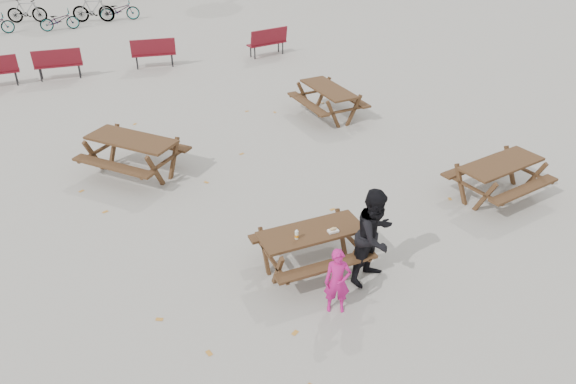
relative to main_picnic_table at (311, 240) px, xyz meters
name	(u,v)px	position (x,y,z in m)	size (l,w,h in m)	color
ground	(311,267)	(0.00, 0.00, -0.59)	(80.00, 80.00, 0.00)	gray
main_picnic_table	(311,240)	(0.00, 0.00, 0.00)	(1.80, 1.45, 0.78)	#3A2015
food_tray	(333,231)	(0.32, -0.17, 0.21)	(0.18, 0.11, 0.04)	white
bread_roll	(333,229)	(0.32, -0.17, 0.25)	(0.14, 0.06, 0.05)	tan
soda_bottle	(297,235)	(-0.33, -0.11, 0.26)	(0.07, 0.07, 0.17)	silver
child	(337,281)	(-0.10, -1.14, -0.02)	(0.42, 0.27, 1.14)	#B5166E
adult	(375,236)	(0.83, -0.67, 0.28)	(0.84, 0.65, 1.73)	black
picnic_table_east	(498,180)	(4.67, 0.63, -0.18)	(1.88, 1.52, 0.81)	#3A2015
picnic_table_north	(134,156)	(-2.18, 4.73, -0.14)	(2.05, 1.65, 0.88)	#3A2015
picnic_table_far	(328,102)	(3.40, 6.00, -0.17)	(1.94, 1.56, 0.84)	#3A2015
park_bench_row	(124,56)	(-1.13, 12.32, -0.07)	(10.73, 1.05, 1.03)	maroon
bicycle_row	(64,14)	(-2.45, 19.83, -0.11)	(6.90, 2.74, 1.11)	black
fallen_leaves	(281,195)	(0.50, 2.50, -0.58)	(11.00, 11.00, 0.01)	#B8792C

